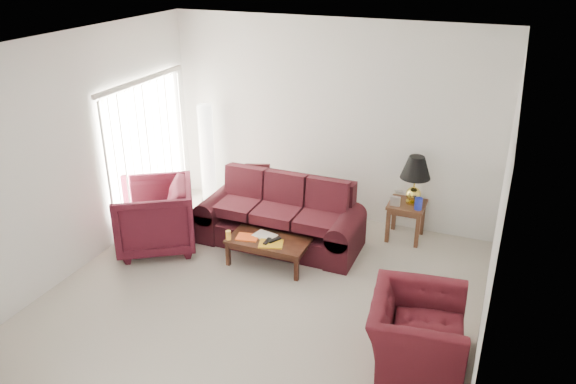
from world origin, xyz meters
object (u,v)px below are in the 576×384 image
object	(u,v)px
armchair_right	(417,331)
floor_lamp	(207,154)
sofa	(279,214)
end_table	(406,221)
coffee_table	(268,252)
armchair_left	(155,216)

from	to	relation	value
armchair_right	floor_lamp	bearing A→B (deg)	49.36
sofa	floor_lamp	bearing A→B (deg)	148.65
end_table	floor_lamp	world-z (taller)	floor_lamp
armchair_right	coffee_table	bearing A→B (deg)	55.54
sofa	armchair_right	distance (m)	2.81
end_table	armchair_right	bearing A→B (deg)	-76.23
sofa	end_table	world-z (taller)	sofa
end_table	armchair_right	world-z (taller)	armchair_right
floor_lamp	coffee_table	xyz separation A→B (m)	(1.72, -1.46, -0.64)
sofa	armchair_right	world-z (taller)	sofa
end_table	coffee_table	bearing A→B (deg)	-137.25
floor_lamp	armchair_left	xyz separation A→B (m)	(0.08, -1.63, -0.35)
floor_lamp	armchair_right	bearing A→B (deg)	-33.69
floor_lamp	armchair_left	world-z (taller)	floor_lamp
floor_lamp	armchair_left	distance (m)	1.67
sofa	armchair_left	size ratio (longest dim) A/B	2.16
armchair_left	armchair_right	bearing A→B (deg)	43.33
sofa	end_table	size ratio (longest dim) A/B	4.08
armchair_left	coffee_table	distance (m)	1.67
armchair_right	coffee_table	xyz separation A→B (m)	(-2.15, 1.12, -0.16)
coffee_table	end_table	bearing A→B (deg)	21.23
end_table	coffee_table	xyz separation A→B (m)	(-1.53, -1.41, -0.09)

